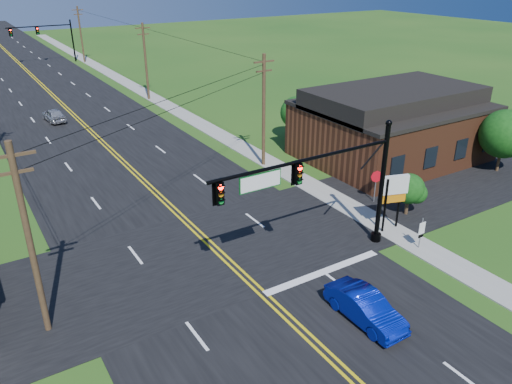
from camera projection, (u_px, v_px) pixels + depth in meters
road_main at (63, 107)px, 58.06m from camera, size 16.00×220.00×0.04m
road_cross at (214, 251)px, 28.73m from camera, size 70.00×10.00×0.04m
sidewalk at (181, 113)px, 55.39m from camera, size 2.00×160.00×0.08m
signal_mast_main at (321, 184)px, 25.77m from camera, size 11.30×0.60×7.48m
signal_mast_far at (44, 35)px, 81.48m from camera, size 10.98×0.60×7.48m
brick_building at (391, 130)px, 42.02m from camera, size 14.20×11.20×4.70m
utility_pole_left_a at (29, 239)px, 20.66m from camera, size 1.80×0.28×9.00m
utility_pole_right_a at (264, 109)px, 39.22m from camera, size 1.80×0.28×9.00m
utility_pole_right_b at (146, 60)px, 59.28m from camera, size 1.80×0.28×9.00m
utility_pole_right_c at (81, 33)px, 82.44m from camera, size 1.80×0.28×9.00m
tree_right_front at (504, 134)px, 38.72m from camera, size 3.80×3.80×5.00m
tree_right_back at (296, 113)px, 46.17m from camera, size 3.00×3.00×4.10m
shrub_corner at (409, 189)px, 32.30m from camera, size 2.00×2.00×2.86m
blue_car at (365, 308)px, 22.91m from camera, size 1.53×4.28×1.41m
distant_car at (54, 115)px, 52.28m from camera, size 1.98×4.13×1.36m
route_sign at (421, 231)px, 28.56m from camera, size 0.50×0.08×2.01m
stop_sign at (376, 180)px, 34.05m from camera, size 0.79×0.35×2.35m
pylon_sign at (394, 191)px, 30.03m from camera, size 1.77×0.78×3.65m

